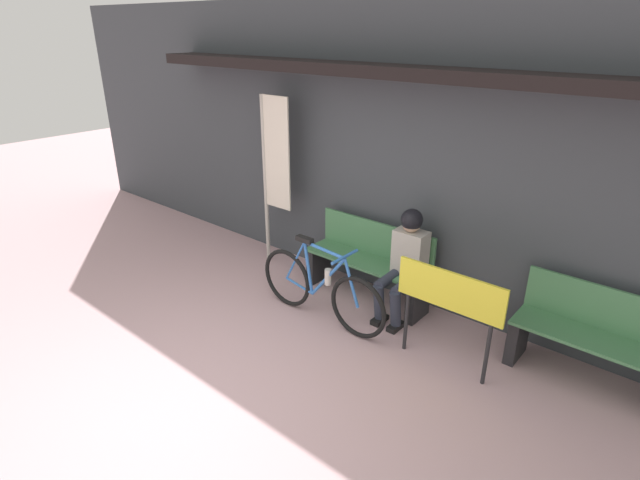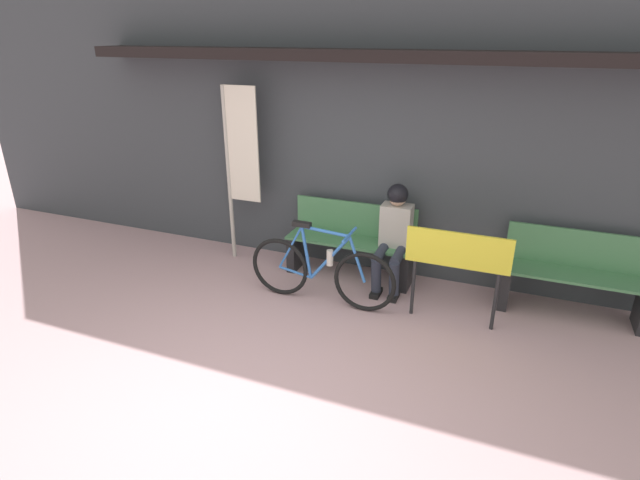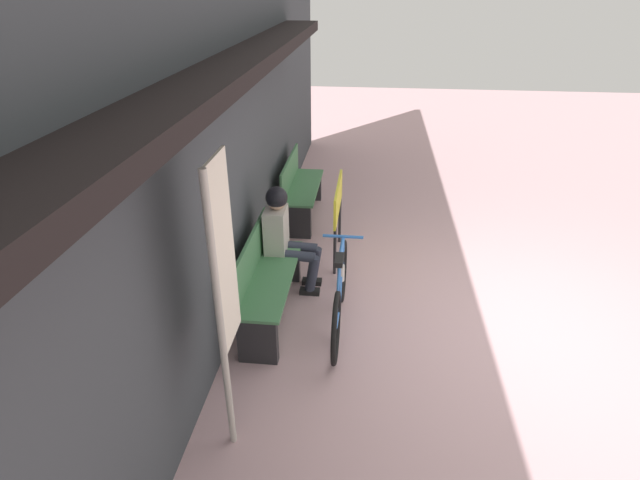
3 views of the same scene
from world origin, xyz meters
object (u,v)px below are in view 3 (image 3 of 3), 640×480
at_px(park_bench_near, 267,281).
at_px(park_bench_far, 300,191).
at_px(person_seated, 285,232).
at_px(banner_pole, 223,278).
at_px(signboard, 338,203).
at_px(bicycle, 340,294).

bearing_deg(park_bench_near, park_bench_far, -0.04).
height_order(person_seated, banner_pole, banner_pole).
distance_m(park_bench_near, banner_pole, 1.71).
bearing_deg(banner_pole, park_bench_far, 0.69).
bearing_deg(signboard, banner_pole, 168.20).
bearing_deg(banner_pole, bicycle, -27.28).
xyz_separation_m(park_bench_near, signboard, (1.28, -0.61, 0.32)).
bearing_deg(park_bench_far, park_bench_near, 179.96).
height_order(person_seated, signboard, person_seated).
bearing_deg(banner_pole, person_seated, -1.69).
relative_size(park_bench_near, banner_pole, 0.69).
bearing_deg(person_seated, banner_pole, 178.31).
height_order(park_bench_far, signboard, signboard).
bearing_deg(park_bench_far, banner_pole, -179.31).
xyz_separation_m(bicycle, park_bench_far, (2.48, 0.74, 0.03)).
xyz_separation_m(park_bench_far, signboard, (-1.12, -0.61, 0.32)).
distance_m(person_seated, park_bench_far, 1.89).
xyz_separation_m(park_bench_near, person_seated, (0.53, -0.11, 0.29)).
height_order(bicycle, banner_pole, banner_pole).
height_order(person_seated, park_bench_far, person_seated).
xyz_separation_m(banner_pole, signboard, (2.71, -0.57, -0.62)).
distance_m(person_seated, signboard, 0.90).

